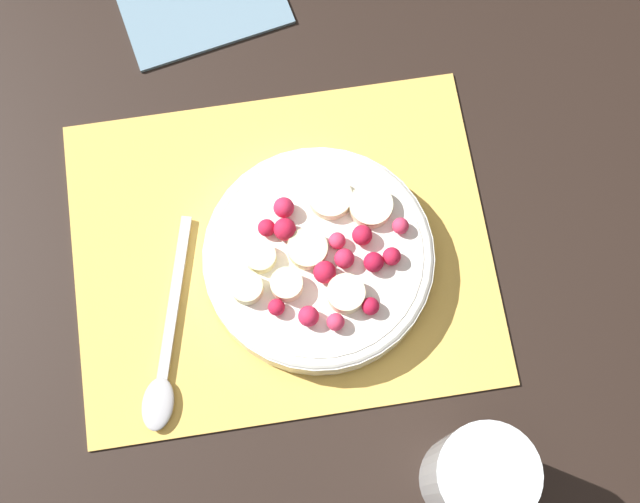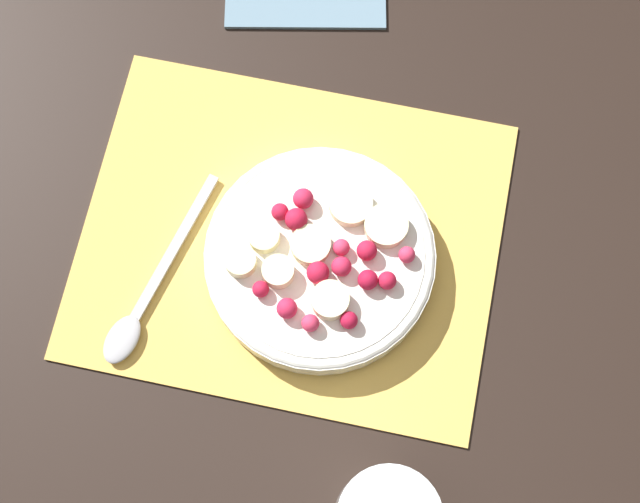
{
  "view_description": "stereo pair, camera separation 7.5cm",
  "coord_description": "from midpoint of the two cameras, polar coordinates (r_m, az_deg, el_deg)",
  "views": [
    {
      "loc": [
        0.0,
        0.23,
        0.76
      ],
      "look_at": [
        -0.03,
        0.02,
        0.04
      ],
      "focal_mm": 50.0,
      "sensor_mm": 36.0,
      "label": 1
    },
    {
      "loc": [
        -0.07,
        0.22,
        0.76
      ],
      "look_at": [
        -0.03,
        0.02,
        0.04
      ],
      "focal_mm": 50.0,
      "sensor_mm": 36.0,
      "label": 2
    }
  ],
  "objects": [
    {
      "name": "ground_plane",
      "position": [
        0.8,
        -5.04,
        -0.46
      ],
      "size": [
        3.0,
        3.0,
        0.0
      ],
      "primitive_type": "plane",
      "color": "black"
    },
    {
      "name": "placemat",
      "position": [
        0.79,
        -5.06,
        -0.4
      ],
      "size": [
        0.37,
        0.3,
        0.01
      ],
      "color": "#E0B251",
      "rests_on": "ground_plane"
    },
    {
      "name": "fruit_bowl",
      "position": [
        0.77,
        -2.74,
        -0.85
      ],
      "size": [
        0.2,
        0.2,
        0.05
      ],
      "color": "silver",
      "rests_on": "placemat"
    },
    {
      "name": "spoon",
      "position": [
        0.78,
        -12.58,
        -7.57
      ],
      "size": [
        0.06,
        0.19,
        0.01
      ],
      "rotation": [
        0.0,
        0.0,
        1.32
      ],
      "color": "#B2B2B7",
      "rests_on": "placemat"
    },
    {
      "name": "drinking_glass",
      "position": [
        0.71,
        7.05,
        -14.66
      ],
      "size": [
        0.08,
        0.08,
        0.12
      ],
      "color": "white",
      "rests_on": "ground_plane"
    }
  ]
}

